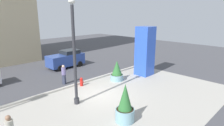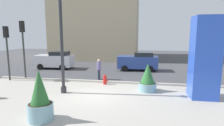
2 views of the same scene
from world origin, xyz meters
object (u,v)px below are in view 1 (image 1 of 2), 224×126
at_px(potted_plant_near_right, 125,106).
at_px(fire_hydrant, 81,82).
at_px(pedestrian_by_curb, 64,74).
at_px(art_pillar_blue, 145,51).
at_px(car_intersection, 66,59).
at_px(potted_plant_mid_plaza, 117,72).
at_px(lamp_post, 74,56).

distance_m(potted_plant_near_right, fire_hydrant, 6.48).
relative_size(fire_hydrant, pedestrian_by_curb, 0.43).
height_order(art_pillar_blue, car_intersection, art_pillar_blue).
bearing_deg(fire_hydrant, art_pillar_blue, -16.69).
xyz_separation_m(potted_plant_mid_plaza, pedestrian_by_curb, (-3.95, 2.58, 0.13)).
relative_size(lamp_post, car_intersection, 1.65).
relative_size(art_pillar_blue, car_intersection, 1.16).
bearing_deg(art_pillar_blue, potted_plant_near_right, -151.13).
relative_size(art_pillar_blue, fire_hydrant, 6.40).
height_order(lamp_post, potted_plant_near_right, lamp_post).
bearing_deg(potted_plant_mid_plaza, art_pillar_blue, -13.05).
height_order(lamp_post, pedestrian_by_curb, lamp_post).
distance_m(potted_plant_near_right, pedestrian_by_curb, 7.72).
height_order(potted_plant_near_right, car_intersection, potted_plant_near_right).
xyz_separation_m(potted_plant_mid_plaza, car_intersection, (-0.82, 7.19, 0.13)).
bearing_deg(potted_plant_near_right, pedestrian_by_curb, 84.40).
bearing_deg(art_pillar_blue, potted_plant_mid_plaza, 166.95).
height_order(potted_plant_mid_plaza, pedestrian_by_curb, potted_plant_mid_plaza).
bearing_deg(art_pillar_blue, pedestrian_by_curb, 155.07).
distance_m(art_pillar_blue, potted_plant_mid_plaza, 3.63).
bearing_deg(art_pillar_blue, lamp_post, -176.21).
relative_size(potted_plant_near_right, fire_hydrant, 3.04).
xyz_separation_m(art_pillar_blue, pedestrian_by_curb, (-7.15, 3.32, -1.43)).
bearing_deg(car_intersection, potted_plant_mid_plaza, -83.46).
bearing_deg(fire_hydrant, pedestrian_by_curb, 119.63).
xyz_separation_m(potted_plant_near_right, car_intersection, (3.88, 12.28, 0.00)).
height_order(art_pillar_blue, potted_plant_near_right, art_pillar_blue).
xyz_separation_m(lamp_post, car_intersection, (4.54, 8.50, -2.37)).
bearing_deg(potted_plant_mid_plaza, lamp_post, -166.29).
xyz_separation_m(potted_plant_near_right, fire_hydrant, (1.56, 6.26, -0.60)).
distance_m(lamp_post, art_pillar_blue, 8.63).
relative_size(lamp_post, pedestrian_by_curb, 3.96).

